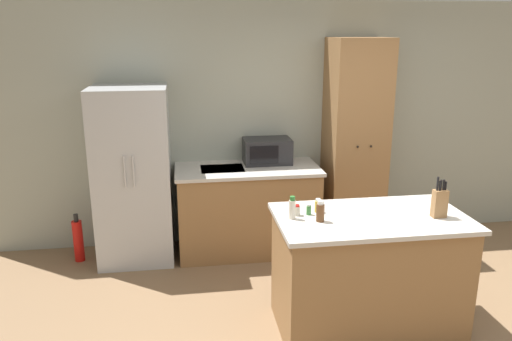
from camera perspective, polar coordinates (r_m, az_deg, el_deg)
The scene contains 13 objects.
wall_back at distance 5.59m, azimuth 6.98°, elevation 5.39°, with size 7.20×0.06×2.60m.
refrigerator at distance 5.16m, azimuth -13.84°, elevation -0.58°, with size 0.74×0.70×1.77m.
back_counter at distance 5.31m, azimuth -0.97°, elevation -4.44°, with size 1.49×0.71×0.93m.
pantry_cabinet at distance 5.45m, azimuth 11.21°, elevation 2.91°, with size 0.59×0.57×2.23m.
kitchen_island at distance 4.07m, azimuth 12.64°, elevation -11.26°, with size 1.45×0.82×0.94m.
microwave at distance 5.31m, azimuth 1.28°, elevation 2.25°, with size 0.50×0.34×0.26m.
knife_block at distance 3.97m, azimuth 20.25°, elevation -3.44°, with size 0.10×0.07×0.32m.
spice_bottle_tall_dark at distance 3.80m, azimuth 4.67°, elevation -4.55°, with size 0.06×0.06×0.09m.
spice_bottle_short_red at distance 3.69m, azimuth 7.37°, elevation -4.69°, with size 0.06×0.06×0.16m.
spice_bottle_amber_oil at distance 3.71m, azimuth 4.17°, elevation -4.34°, with size 0.05×0.05×0.17m.
spice_bottle_green_herb at distance 3.88m, azimuth 7.09°, elevation -4.03°, with size 0.05×0.05×0.11m.
spice_bottle_pale_salt at distance 3.82m, azimuth 6.05°, elevation -4.47°, with size 0.04×0.04×0.09m.
fire_extinguisher at distance 5.46m, azimuth -19.65°, elevation -7.51°, with size 0.10×0.10×0.51m.
Camera 1 is at (-1.48, -2.97, 2.31)m, focal length 35.00 mm.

